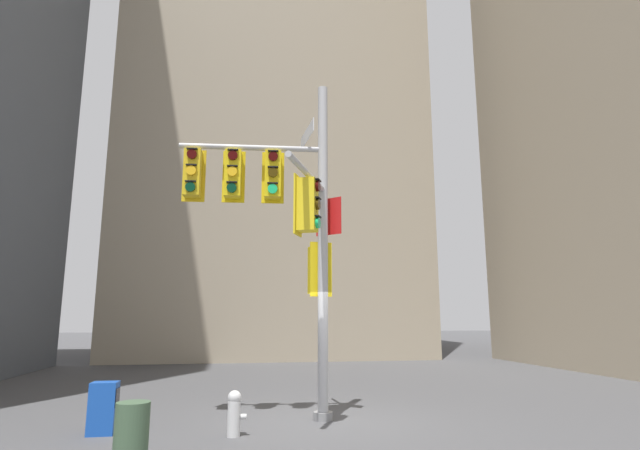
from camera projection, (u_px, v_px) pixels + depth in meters
ground at (323, 420)px, 9.70m from camera, size 120.00×120.00×0.00m
building_mid_block at (272, 12)px, 33.63m from camera, size 15.63×15.63×44.77m
signal_pole_assembly at (283, 213)px, 10.24m from camera, size 3.43×2.90×7.00m
fire_hydrant at (234, 412)px, 8.44m from camera, size 0.33×0.23×0.75m
newspaper_box at (103, 408)px, 8.60m from camera, size 0.45×0.36×0.87m
trash_bin at (131, 434)px, 6.77m from camera, size 0.46×0.46×0.84m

